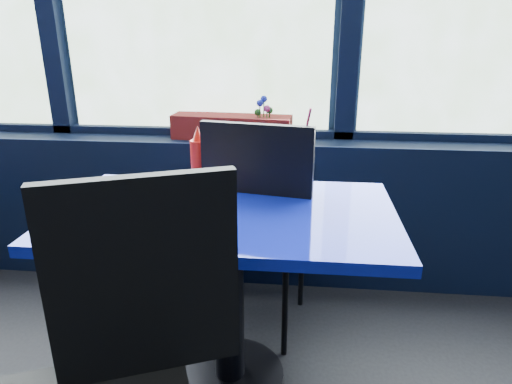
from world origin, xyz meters
name	(u,v)px	position (x,y,z in m)	size (l,w,h in m)	color
window_sill	(200,207)	(0.00, 2.87, 0.40)	(5.00, 0.26, 0.80)	black
near_table	(227,255)	(0.30, 2.00, 0.57)	(1.20, 0.70, 0.75)	black
chair_near_front	(112,378)	(0.15, 1.31, 0.61)	(0.62, 0.62, 1.06)	black
chair_near_back	(254,218)	(0.37, 2.31, 0.59)	(0.53, 0.54, 1.02)	black
planter_box	(232,127)	(0.19, 2.87, 0.86)	(0.63, 0.16, 0.13)	maroon
flower_vase	(263,128)	(0.36, 2.82, 0.87)	(0.15, 0.15, 0.23)	silver
food_basket	(171,214)	(0.14, 1.87, 0.78)	(0.30, 0.30, 0.09)	red
ketchup_bottle	(199,159)	(0.15, 2.27, 0.86)	(0.07, 0.07, 0.24)	red
soda_cup	(300,172)	(0.56, 2.21, 0.83)	(0.10, 0.10, 0.34)	navy
napkin	(98,239)	(-0.05, 1.72, 0.75)	(0.16, 0.16, 0.00)	white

